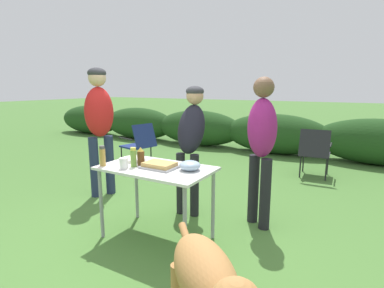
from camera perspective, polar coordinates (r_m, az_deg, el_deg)
ground_plane at (r=3.21m, az=-6.55°, el=-17.22°), size 60.00×60.00×0.00m
shrub_hedge at (r=7.06m, az=15.59°, el=1.87°), size 14.40×0.90×0.90m
folding_table at (r=2.96m, az=-6.83°, el=-5.82°), size 1.10×0.64×0.74m
food_tray at (r=2.89m, az=-6.20°, el=-4.08°), size 0.33×0.24×0.06m
plate_stack at (r=3.22m, az=-11.03°, el=-2.86°), size 0.26×0.26×0.03m
mixing_bowl at (r=2.80m, az=-0.39°, el=-4.11°), size 0.20×0.20×0.09m
paper_cup_stack at (r=2.92m, az=-12.88°, el=-3.63°), size 0.08×0.08×0.11m
beer_bottle at (r=3.01m, az=-9.73°, el=-2.38°), size 0.07×0.07×0.18m
spice_jar at (r=3.07m, az=-16.69°, el=-2.23°), size 0.06×0.06×0.20m
relish_jar at (r=2.97m, az=-11.10°, el=-2.51°), size 0.06×0.06×0.19m
standing_person_in_dark_puffer at (r=3.53m, az=-0.17°, el=1.90°), size 0.37×0.48×1.52m
standing_person_in_navy_coat at (r=3.23m, az=13.10°, el=0.95°), size 0.45×0.42×1.61m
standing_person_in_gray_fleece at (r=4.26m, az=-17.22°, el=4.72°), size 0.42×0.47×1.76m
dog at (r=1.75m, az=3.15°, el=-24.98°), size 0.85×0.82×0.73m
camp_chair_green_behind_table at (r=5.37m, az=22.34°, el=-1.13°), size 0.50×0.61×0.83m
camp_chair_near_hedge at (r=5.73m, az=-10.00°, el=0.26°), size 0.68×0.59×0.83m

